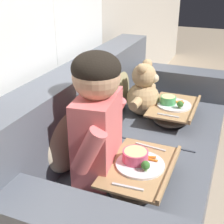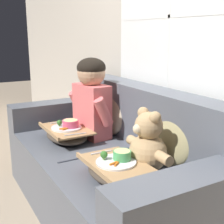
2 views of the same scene
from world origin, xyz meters
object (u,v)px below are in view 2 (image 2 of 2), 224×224
at_px(lap_tray_child, 67,133).
at_px(lap_tray_teddy, 116,170).
at_px(couch, 113,169).
at_px(teddy_bear, 147,146).
at_px(child_figure, 92,94).
at_px(throw_pillow_behind_teddy, 174,136).
at_px(throw_pillow_behind_child, 113,110).

height_order(lap_tray_child, lap_tray_teddy, lap_tray_child).
bearing_deg(couch, lap_tray_teddy, -27.64).
height_order(teddy_bear, lap_tray_child, teddy_bear).
bearing_deg(child_figure, throw_pillow_behind_teddy, 14.41).
bearing_deg(couch, throw_pillow_behind_teddy, 29.55).
height_order(throw_pillow_behind_teddy, lap_tray_child, throw_pillow_behind_teddy).
distance_m(couch, throw_pillow_behind_teddy, 0.56).
relative_size(throw_pillow_behind_teddy, child_figure, 0.61).
relative_size(child_figure, teddy_bear, 1.52).
distance_m(child_figure, lap_tray_child, 0.37).
bearing_deg(lap_tray_teddy, child_figure, 163.92).
distance_m(throw_pillow_behind_teddy, teddy_bear, 0.21).
bearing_deg(throw_pillow_behind_teddy, child_figure, -165.59).
xyz_separation_m(lap_tray_child, lap_tray_teddy, (0.78, -0.00, -0.00)).
relative_size(throw_pillow_behind_teddy, lap_tray_child, 0.85).
relative_size(throw_pillow_behind_child, throw_pillow_behind_teddy, 1.09).
bearing_deg(lap_tray_teddy, throw_pillow_behind_teddy, 89.91).
bearing_deg(teddy_bear, lap_tray_child, -164.22).
bearing_deg(teddy_bear, lap_tray_teddy, -90.14).
distance_m(throw_pillow_behind_child, lap_tray_child, 0.45).
xyz_separation_m(child_figure, lap_tray_teddy, (0.78, -0.22, -0.30)).
relative_size(throw_pillow_behind_child, teddy_bear, 1.01).
relative_size(couch, lap_tray_child, 4.30).
height_order(couch, lap_tray_child, couch).
xyz_separation_m(couch, child_figure, (-0.39, 0.02, 0.49)).
distance_m(couch, child_figure, 0.63).
bearing_deg(lap_tray_child, throw_pillow_behind_child, 90.09).
distance_m(throw_pillow_behind_child, throw_pillow_behind_teddy, 0.78).
bearing_deg(child_figure, throw_pillow_behind_child, 90.04).
distance_m(couch, lap_tray_child, 0.48).
xyz_separation_m(throw_pillow_behind_child, child_figure, (0.00, -0.20, 0.16)).
relative_size(couch, child_figure, 3.09).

